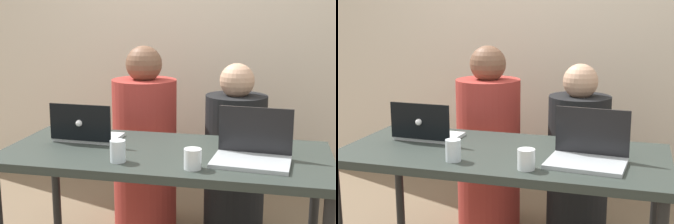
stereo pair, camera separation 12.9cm
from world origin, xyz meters
TOP-DOWN VIEW (x-y plane):
  - back_wall at (0.00, 1.45)m, footprint 4.50×0.10m
  - desk at (0.00, 0.00)m, footprint 1.58×0.71m
  - person_on_left at (-0.29, 0.67)m, footprint 0.42×0.42m
  - person_on_right at (0.29, 0.67)m, footprint 0.40×0.40m
  - laptop_front_right at (0.42, -0.07)m, footprint 0.36×0.29m
  - laptop_back_left at (-0.45, 0.10)m, footprint 0.34×0.24m
  - water_glass_right at (0.18, -0.23)m, footprint 0.08×0.08m
  - water_glass_left at (-0.17, -0.21)m, footprint 0.07×0.07m

SIDE VIEW (x-z plane):
  - person_on_right at x=0.29m, z-range -0.06..1.01m
  - person_on_left at x=-0.29m, z-range -0.07..1.10m
  - desk at x=0.00m, z-range 0.29..1.00m
  - water_glass_right at x=0.18m, z-range 0.70..0.79m
  - water_glass_left at x=-0.17m, z-range 0.70..0.80m
  - laptop_back_left at x=-0.45m, z-range 0.65..0.86m
  - laptop_front_right at x=0.42m, z-range 0.64..0.87m
  - back_wall at x=0.00m, z-range 0.00..2.49m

